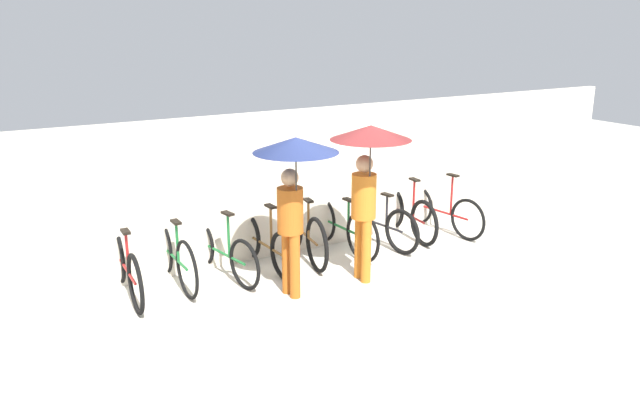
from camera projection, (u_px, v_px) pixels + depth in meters
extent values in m
plane|color=beige|center=(367.00, 301.00, 7.68)|extent=(30.00, 30.00, 0.00)
cube|color=beige|center=(291.00, 182.00, 9.05)|extent=(13.03, 0.12, 2.11)
torus|color=black|center=(118.00, 256.00, 8.13)|extent=(0.08, 0.73, 0.73)
torus|color=black|center=(135.00, 284.00, 7.26)|extent=(0.08, 0.73, 0.73)
cylinder|color=maroon|center=(126.00, 269.00, 7.70)|extent=(0.07, 1.03, 0.04)
cylinder|color=maroon|center=(127.00, 254.00, 7.47)|extent=(0.04, 0.04, 0.53)
cube|color=black|center=(125.00, 231.00, 7.39)|extent=(0.10, 0.20, 0.03)
cylinder|color=maroon|center=(116.00, 230.00, 8.03)|extent=(0.04, 0.04, 0.71)
cylinder|color=maroon|center=(113.00, 204.00, 7.93)|extent=(0.44, 0.04, 0.03)
torus|color=black|center=(163.00, 246.00, 8.45)|extent=(0.05, 0.75, 0.75)
torus|color=black|center=(187.00, 270.00, 7.65)|extent=(0.05, 0.75, 0.75)
cylinder|color=#19662D|center=(174.00, 257.00, 8.05)|extent=(0.05, 0.97, 0.04)
cylinder|color=#19662D|center=(177.00, 243.00, 7.84)|extent=(0.04, 0.04, 0.52)
cube|color=black|center=(176.00, 222.00, 7.76)|extent=(0.09, 0.20, 0.03)
cylinder|color=#19662D|center=(161.00, 223.00, 8.35)|extent=(0.04, 0.04, 0.68)
cylinder|color=#19662D|center=(159.00, 198.00, 8.26)|extent=(0.44, 0.03, 0.03)
torus|color=black|center=(201.00, 242.00, 8.72)|extent=(0.17, 0.67, 0.67)
torus|color=black|center=(245.00, 265.00, 7.92)|extent=(0.17, 0.67, 0.67)
cylinder|color=#19662D|center=(222.00, 253.00, 8.32)|extent=(0.23, 1.08, 0.04)
cylinder|color=#19662D|center=(229.00, 236.00, 8.10)|extent=(0.04, 0.04, 0.58)
cube|color=black|center=(228.00, 213.00, 8.01)|extent=(0.12, 0.21, 0.03)
cylinder|color=#19662D|center=(200.00, 216.00, 8.61)|extent=(0.04, 0.04, 0.76)
cylinder|color=#19662D|center=(198.00, 190.00, 8.51)|extent=(0.44, 0.11, 0.03)
torus|color=black|center=(249.00, 235.00, 9.01)|extent=(0.09, 0.68, 0.67)
torus|color=black|center=(284.00, 256.00, 8.19)|extent=(0.09, 0.68, 0.67)
cylinder|color=brown|center=(265.00, 245.00, 8.60)|extent=(0.09, 1.01, 0.04)
cylinder|color=brown|center=(271.00, 228.00, 8.38)|extent=(0.04, 0.04, 0.59)
cube|color=black|center=(271.00, 206.00, 8.29)|extent=(0.10, 0.20, 0.03)
cylinder|color=brown|center=(248.00, 210.00, 8.90)|extent=(0.04, 0.04, 0.75)
cylinder|color=brown|center=(247.00, 185.00, 8.80)|extent=(0.44, 0.05, 0.03)
torus|color=black|center=(293.00, 223.00, 9.36)|extent=(0.17, 0.77, 0.77)
torus|color=black|center=(317.00, 245.00, 8.46)|extent=(0.17, 0.77, 0.77)
cylinder|color=brown|center=(304.00, 234.00, 8.91)|extent=(0.19, 1.00, 0.04)
cylinder|color=brown|center=(308.00, 220.00, 8.68)|extent=(0.04, 0.04, 0.53)
cube|color=black|center=(308.00, 200.00, 8.60)|extent=(0.12, 0.21, 0.03)
cylinder|color=brown|center=(292.00, 201.00, 9.26)|extent=(0.04, 0.04, 0.71)
cylinder|color=brown|center=(292.00, 178.00, 9.16)|extent=(0.44, 0.09, 0.03)
torus|color=black|center=(321.00, 218.00, 9.65)|extent=(0.10, 0.75, 0.75)
torus|color=black|center=(363.00, 237.00, 8.81)|extent=(0.10, 0.75, 0.75)
cylinder|color=#19662D|center=(341.00, 227.00, 9.23)|extent=(0.11, 1.05, 0.04)
cylinder|color=#19662D|center=(349.00, 216.00, 9.02)|extent=(0.04, 0.04, 0.45)
cube|color=black|center=(349.00, 200.00, 8.95)|extent=(0.10, 0.21, 0.03)
cylinder|color=#19662D|center=(321.00, 196.00, 9.55)|extent=(0.04, 0.04, 0.70)
cylinder|color=#19662D|center=(321.00, 174.00, 9.46)|extent=(0.44, 0.06, 0.03)
torus|color=black|center=(356.00, 216.00, 9.87)|extent=(0.16, 0.69, 0.69)
torus|color=black|center=(402.00, 232.00, 9.11)|extent=(0.16, 0.69, 0.69)
cylinder|color=black|center=(378.00, 224.00, 9.49)|extent=(0.19, 1.00, 0.04)
cylinder|color=black|center=(387.00, 211.00, 9.29)|extent=(0.04, 0.04, 0.48)
cube|color=black|center=(387.00, 195.00, 9.22)|extent=(0.12, 0.21, 0.03)
cylinder|color=black|center=(356.00, 193.00, 9.76)|extent=(0.04, 0.04, 0.75)
cylinder|color=black|center=(357.00, 170.00, 9.66)|extent=(0.44, 0.09, 0.03)
torus|color=black|center=(392.00, 207.00, 10.28)|extent=(0.13, 0.72, 0.72)
torus|color=black|center=(424.00, 223.00, 9.45)|extent=(0.13, 0.72, 0.72)
cylinder|color=maroon|center=(407.00, 215.00, 9.87)|extent=(0.13, 0.95, 0.04)
cylinder|color=maroon|center=(414.00, 199.00, 9.64)|extent=(0.04, 0.04, 0.60)
cube|color=black|center=(415.00, 180.00, 9.55)|extent=(0.11, 0.21, 0.03)
cylinder|color=maroon|center=(392.00, 186.00, 10.19)|extent=(0.04, 0.04, 0.69)
cylinder|color=maroon|center=(393.00, 166.00, 10.09)|extent=(0.44, 0.07, 0.03)
torus|color=black|center=(417.00, 204.00, 10.51)|extent=(0.14, 0.67, 0.67)
torus|color=black|center=(468.00, 220.00, 9.70)|extent=(0.14, 0.67, 0.67)
cylinder|color=maroon|center=(442.00, 212.00, 10.10)|extent=(0.18, 1.07, 0.04)
cylinder|color=maroon|center=(452.00, 195.00, 9.87)|extent=(0.04, 0.04, 0.63)
cube|color=black|center=(453.00, 175.00, 9.78)|extent=(0.12, 0.21, 0.03)
cylinder|color=maroon|center=(418.00, 184.00, 10.41)|extent=(0.04, 0.04, 0.71)
cylinder|color=maroon|center=(419.00, 163.00, 10.31)|extent=(0.44, 0.09, 0.03)
cylinder|color=#B25619|center=(287.00, 262.00, 7.80)|extent=(0.13, 0.13, 0.83)
cylinder|color=#B25619|center=(295.00, 266.00, 7.66)|extent=(0.13, 0.13, 0.83)
cylinder|color=#B25619|center=(290.00, 210.00, 7.53)|extent=(0.32, 0.32, 0.56)
sphere|color=tan|center=(290.00, 177.00, 7.42)|extent=(0.22, 0.22, 0.22)
cylinder|color=#332D28|center=(296.00, 182.00, 7.32)|extent=(0.02, 0.02, 0.71)
cone|color=#19234C|center=(296.00, 145.00, 7.19)|extent=(1.01, 1.01, 0.18)
cylinder|color=#C66B1E|center=(359.00, 247.00, 8.27)|extent=(0.13, 0.13, 0.86)
cylinder|color=#C66B1E|center=(366.00, 251.00, 8.11)|extent=(0.13, 0.13, 0.86)
cylinder|color=#C66B1E|center=(364.00, 196.00, 7.99)|extent=(0.32, 0.32, 0.59)
sphere|color=tan|center=(364.00, 164.00, 7.87)|extent=(0.22, 0.22, 0.22)
cylinder|color=#332D28|center=(370.00, 168.00, 7.76)|extent=(0.02, 0.02, 0.72)
cone|color=#591919|center=(371.00, 132.00, 7.63)|extent=(1.01, 1.01, 0.18)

